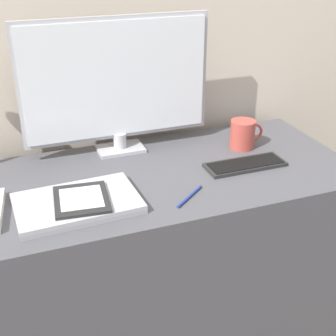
{
  "coord_description": "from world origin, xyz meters",
  "views": [
    {
      "loc": [
        -0.4,
        -1.09,
        1.44
      ],
      "look_at": [
        0.04,
        0.12,
        0.79
      ],
      "focal_mm": 50.0,
      "sensor_mm": 36.0,
      "label": 1
    }
  ],
  "objects_px": {
    "coffee_mug": "(243,134)",
    "monitor": "(117,83)",
    "keyboard": "(245,165)",
    "ereader": "(81,199)",
    "pen": "(190,196)",
    "laptop": "(77,203)"
  },
  "relations": [
    {
      "from": "keyboard",
      "to": "pen",
      "type": "height_order",
      "value": "keyboard"
    },
    {
      "from": "laptop",
      "to": "coffee_mug",
      "type": "distance_m",
      "value": 0.68
    },
    {
      "from": "laptop",
      "to": "pen",
      "type": "relative_size",
      "value": 3.09
    },
    {
      "from": "keyboard",
      "to": "ereader",
      "type": "xyz_separation_m",
      "value": [
        -0.57,
        -0.08,
        0.02
      ]
    },
    {
      "from": "laptop",
      "to": "coffee_mug",
      "type": "relative_size",
      "value": 2.8
    },
    {
      "from": "monitor",
      "to": "laptop",
      "type": "height_order",
      "value": "monitor"
    },
    {
      "from": "monitor",
      "to": "ereader",
      "type": "bearing_deg",
      "value": -120.52
    },
    {
      "from": "pen",
      "to": "ereader",
      "type": "bearing_deg",
      "value": 170.73
    },
    {
      "from": "monitor",
      "to": "keyboard",
      "type": "xyz_separation_m",
      "value": [
        0.36,
        -0.28,
        -0.24
      ]
    },
    {
      "from": "ereader",
      "to": "coffee_mug",
      "type": "height_order",
      "value": "coffee_mug"
    },
    {
      "from": "ereader",
      "to": "pen",
      "type": "relative_size",
      "value": 1.66
    },
    {
      "from": "coffee_mug",
      "to": "keyboard",
      "type": "bearing_deg",
      "value": -114.83
    },
    {
      "from": "monitor",
      "to": "laptop",
      "type": "relative_size",
      "value": 1.85
    },
    {
      "from": "monitor",
      "to": "coffee_mug",
      "type": "bearing_deg",
      "value": -17.3
    },
    {
      "from": "keyboard",
      "to": "pen",
      "type": "distance_m",
      "value": 0.29
    },
    {
      "from": "ereader",
      "to": "laptop",
      "type": "bearing_deg",
      "value": 134.48
    },
    {
      "from": "keyboard",
      "to": "ereader",
      "type": "distance_m",
      "value": 0.57
    },
    {
      "from": "monitor",
      "to": "coffee_mug",
      "type": "relative_size",
      "value": 5.16
    },
    {
      "from": "monitor",
      "to": "pen",
      "type": "xyz_separation_m",
      "value": [
        0.1,
        -0.4,
        -0.24
      ]
    },
    {
      "from": "coffee_mug",
      "to": "monitor",
      "type": "bearing_deg",
      "value": 162.7
    },
    {
      "from": "ereader",
      "to": "pen",
      "type": "height_order",
      "value": "ereader"
    },
    {
      "from": "coffee_mug",
      "to": "pen",
      "type": "bearing_deg",
      "value": -140.03
    }
  ]
}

